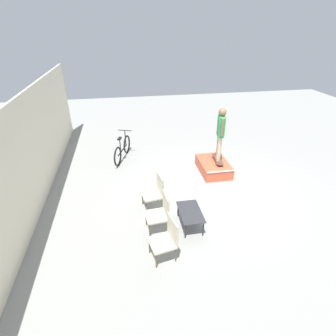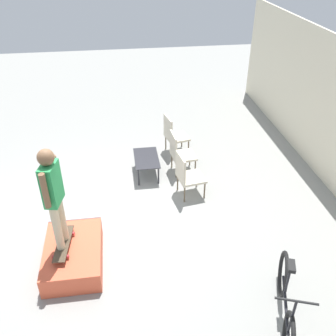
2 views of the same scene
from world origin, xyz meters
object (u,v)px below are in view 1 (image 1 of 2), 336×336
patio_chair_right (155,191)px  bicycle (122,149)px  skate_ramp_box (213,167)px  patio_chair_left (167,238)px  patio_chair_center (161,212)px  person_skater (221,130)px  skateboard_on_ramp (218,159)px  coffee_table (190,213)px

patio_chair_right → bicycle: patio_chair_right is taller
skate_ramp_box → patio_chair_left: patio_chair_left is taller
skate_ramp_box → patio_chair_center: 3.37m
skate_ramp_box → patio_chair_center: bearing=138.7°
skate_ramp_box → person_skater: (-0.01, -0.12, 1.31)m
patio_chair_center → bicycle: (4.06, 0.82, -0.15)m
skateboard_on_ramp → patio_chair_center: patio_chair_center is taller
skateboard_on_ramp → coffee_table: bearing=153.5°
skate_ramp_box → bicycle: bicycle is taller
skateboard_on_ramp → person_skater: person_skater is taller
coffee_table → bicycle: 4.36m
bicycle → patio_chair_right: bearing=-146.1°
coffee_table → patio_chair_right: patio_chair_right is taller
patio_chair_right → bicycle: 3.26m
patio_chair_left → patio_chair_center: 0.89m
skate_ramp_box → bicycle: bearing=63.1°
skate_ramp_box → coffee_table: (-2.53, 1.47, 0.19)m
person_skater → patio_chair_center: person_skater is taller
coffee_table → patio_chair_left: 1.16m
coffee_table → patio_chair_right: bearing=39.2°
person_skater → bicycle: person_skater is taller
skateboard_on_ramp → patio_chair_left: bearing=151.2°
patio_chair_left → coffee_table: bearing=127.7°
patio_chair_center → bicycle: size_ratio=0.57×
person_skater → patio_chair_left: (-3.40, 2.34, -0.98)m
skateboard_on_ramp → patio_chair_right: (-1.61, 2.34, 0.07)m
patio_chair_center → patio_chair_right: bearing=175.1°
skate_ramp_box → patio_chair_right: bearing=126.1°
patio_chair_left → bicycle: bearing=177.5°
coffee_table → skateboard_on_ramp: bearing=-32.2°
skate_ramp_box → patio_chair_left: 4.08m
bicycle → patio_chair_center: bearing=-149.3°
person_skater → patio_chair_right: bearing=136.9°
skate_ramp_box → patio_chair_right: (-1.61, 2.21, 0.34)m
skateboard_on_ramp → coffee_table: 2.99m
skateboard_on_ramp → patio_chair_left: patio_chair_left is taller
person_skater → bicycle: size_ratio=1.02×
skateboard_on_ramp → patio_chair_center: 3.43m
bicycle → skate_ramp_box: bearing=-97.7°
patio_chair_left → patio_chair_right: size_ratio=1.00×
patio_chair_left → patio_chair_center: (0.89, -0.00, 0.00)m
person_skater → bicycle: bearing=76.3°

